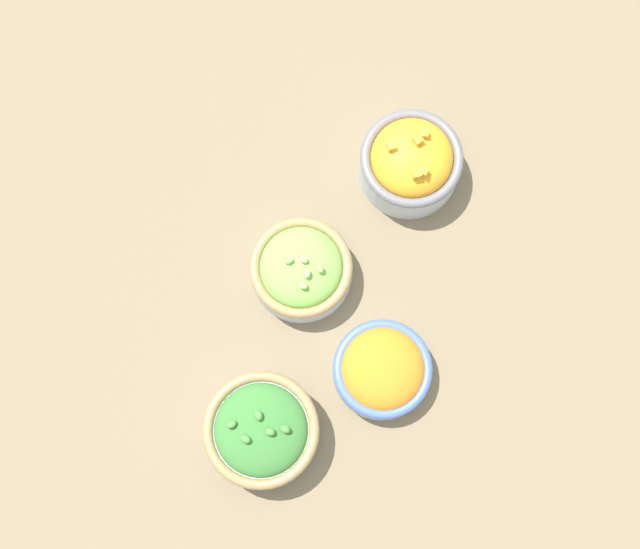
{
  "coord_description": "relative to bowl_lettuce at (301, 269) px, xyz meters",
  "views": [
    {
      "loc": [
        -0.08,
        -0.19,
        1.05
      ],
      "look_at": [
        0.0,
        0.0,
        0.03
      ],
      "focal_mm": 50.0,
      "sensor_mm": 36.0,
      "label": 1
    }
  ],
  "objects": [
    {
      "name": "bowl_carrots",
      "position": [
        0.04,
        -0.14,
        -0.01
      ],
      "size": [
        0.11,
        0.11,
        0.05
      ],
      "color": "#B2C1CC",
      "rests_on": "ground_plane"
    },
    {
      "name": "bowl_squash",
      "position": [
        0.17,
        0.07,
        0.01
      ],
      "size": [
        0.12,
        0.12,
        0.09
      ],
      "color": "#B2C1CC",
      "rests_on": "ground_plane"
    },
    {
      "name": "ground_plane",
      "position": [
        0.02,
        -0.01,
        -0.03
      ],
      "size": [
        3.0,
        3.0,
        0.0
      ],
      "primitive_type": "plane",
      "color": "#75664C"
    },
    {
      "name": "bowl_lettuce",
      "position": [
        0.0,
        0.0,
        0.0
      ],
      "size": [
        0.12,
        0.12,
        0.07
      ],
      "color": "#B2C1CC",
      "rests_on": "ground_plane"
    },
    {
      "name": "bowl_broccoli",
      "position": [
        -0.11,
        -0.15,
        0.01
      ],
      "size": [
        0.13,
        0.13,
        0.08
      ],
      "color": "#B2C1CC",
      "rests_on": "ground_plane"
    }
  ]
}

